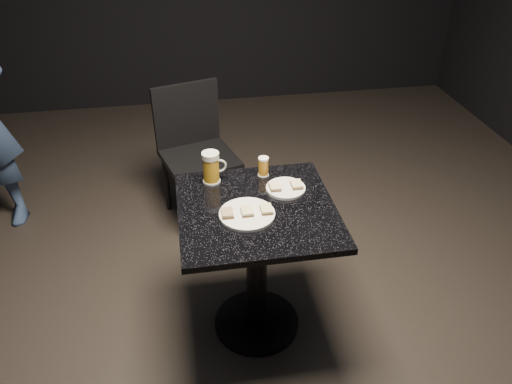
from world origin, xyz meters
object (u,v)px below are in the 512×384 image
table (257,249)px  beer_mug (211,167)px  beer_tumbler (263,167)px  plate_large (247,214)px  chair (195,147)px  plate_small (286,188)px

table → beer_mug: size_ratio=4.75×
table → beer_tumbler: beer_tumbler is taller
table → beer_tumbler: size_ratio=7.65×
plate_large → beer_tumbler: 0.35m
plate_large → chair: 1.17m
table → chair: 1.10m
plate_large → plate_small: bearing=39.4°
beer_mug → beer_tumbler: beer_mug is taller
chair → table: bearing=-78.5°
table → beer_tumbler: bearing=73.6°
plate_large → chair: bearing=98.5°
beer_mug → chair: bearing=93.1°
beer_mug → plate_large: bearing=-67.7°
chair → plate_small: bearing=-68.4°
chair → beer_tumbler: bearing=-69.8°
plate_small → table: plate_small is taller
beer_mug → chair: (-0.05, 0.83, -0.33)m
plate_small → beer_mug: bearing=159.0°
plate_small → beer_tumbler: size_ratio=1.89×
table → chair: chair is taller
plate_large → table: bearing=45.1°
table → beer_mug: bearing=125.1°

